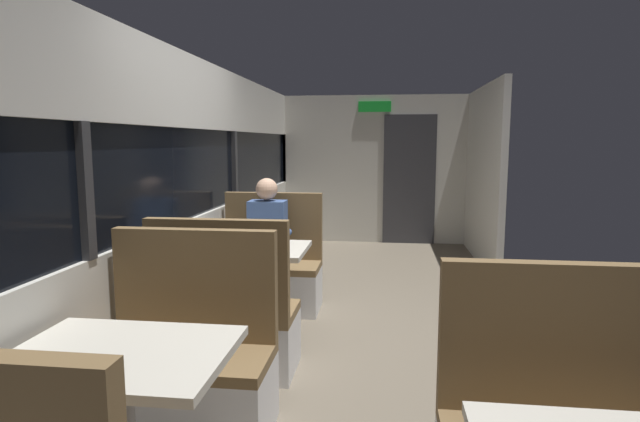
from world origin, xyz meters
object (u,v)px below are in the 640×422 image
(dining_table_near_window, at_px, (120,374))
(bench_mid_window_facing_entry, at_px, (271,275))
(bench_near_window_facing_entry, at_px, (187,371))
(dining_table_mid_window, at_px, (251,259))
(bench_mid_window_facing_end, at_px, (226,326))
(seated_passenger, at_px, (269,255))

(dining_table_near_window, xyz_separation_m, bench_mid_window_facing_entry, (0.00, 2.82, -0.31))
(dining_table_near_window, xyz_separation_m, bench_near_window_facing_entry, (0.00, 0.70, -0.31))
(bench_near_window_facing_entry, bearing_deg, dining_table_mid_window, 90.00)
(dining_table_near_window, distance_m, bench_mid_window_facing_entry, 2.84)
(dining_table_near_window, bearing_deg, bench_mid_window_facing_entry, 90.00)
(bench_near_window_facing_entry, distance_m, bench_mid_window_facing_end, 0.72)
(bench_near_window_facing_entry, bearing_deg, bench_mid_window_facing_end, 90.00)
(dining_table_near_window, relative_size, seated_passenger, 0.71)
(dining_table_mid_window, bearing_deg, dining_table_near_window, -90.00)
(dining_table_near_window, relative_size, bench_near_window_facing_entry, 0.82)
(bench_near_window_facing_entry, height_order, bench_mid_window_facing_entry, same)
(bench_mid_window_facing_end, xyz_separation_m, bench_mid_window_facing_entry, (0.00, 1.40, 0.00))
(bench_mid_window_facing_end, distance_m, seated_passenger, 1.34)
(dining_table_near_window, distance_m, bench_near_window_facing_entry, 0.77)
(bench_mid_window_facing_entry, xyz_separation_m, seated_passenger, (0.00, -0.07, 0.21))
(bench_near_window_facing_entry, xyz_separation_m, bench_mid_window_facing_end, (0.00, 0.72, 0.00))
(dining_table_mid_window, bearing_deg, bench_mid_window_facing_end, -90.00)
(bench_mid_window_facing_end, bearing_deg, dining_table_mid_window, 90.00)
(dining_table_mid_window, relative_size, seated_passenger, 0.71)
(bench_mid_window_facing_end, bearing_deg, bench_mid_window_facing_entry, 90.00)
(dining_table_near_window, height_order, seated_passenger, seated_passenger)
(bench_mid_window_facing_end, height_order, bench_mid_window_facing_entry, same)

